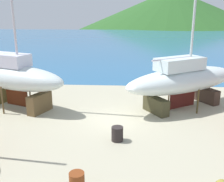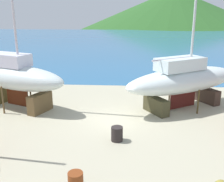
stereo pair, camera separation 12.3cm
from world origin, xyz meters
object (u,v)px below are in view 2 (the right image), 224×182
at_px(barrel_tipped_right, 76,182).
at_px(barrel_rust_far, 117,134).
at_px(sailboat_mid_port, 184,79).
at_px(sailboat_small_center, 15,77).

relative_size(barrel_tipped_right, barrel_rust_far, 1.01).
bearing_deg(barrel_tipped_right, sailboat_mid_port, 59.62).
relative_size(sailboat_mid_port, barrel_rust_far, 21.53).
xyz_separation_m(barrel_tipped_right, barrel_rust_far, (1.47, 4.65, -0.00)).
distance_m(sailboat_small_center, barrel_rust_far, 9.61).
distance_m(sailboat_mid_port, barrel_rust_far, 7.81).
distance_m(sailboat_mid_port, sailboat_small_center, 12.67).
height_order(sailboat_mid_port, barrel_tipped_right, sailboat_mid_port).
bearing_deg(barrel_tipped_right, sailboat_small_center, 123.46).
xyz_separation_m(sailboat_mid_port, sailboat_small_center, (-12.64, -0.86, 0.17)).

